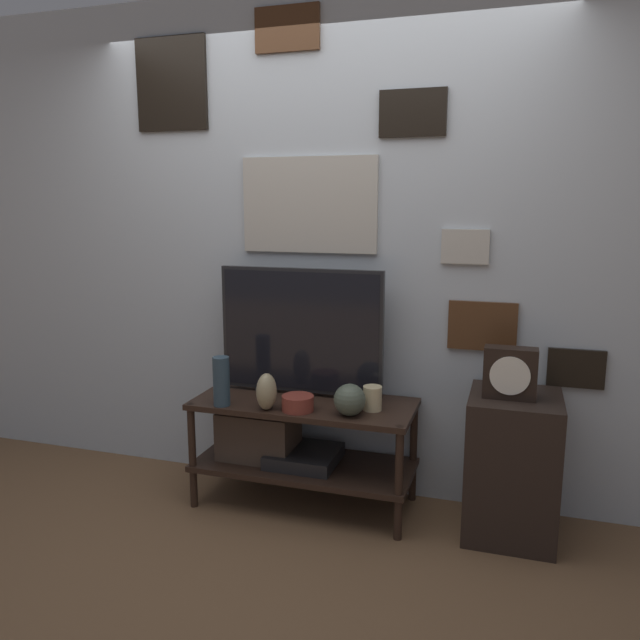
% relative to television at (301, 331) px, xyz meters
% --- Properties ---
extents(ground_plane, '(12.00, 12.00, 0.00)m').
position_rel_television_xyz_m(ground_plane, '(0.05, -0.39, -0.93)').
color(ground_plane, brown).
extents(wall_back, '(6.40, 0.08, 2.70)m').
position_rel_television_xyz_m(wall_back, '(0.05, 0.19, 0.43)').
color(wall_back, '#B2BCC6').
rests_on(wall_back, ground_plane).
extents(media_console, '(1.16, 0.49, 0.58)m').
position_rel_television_xyz_m(media_console, '(-0.05, -0.11, -0.57)').
color(media_console, black).
rests_on(media_console, ground_plane).
extents(television, '(0.90, 0.05, 0.69)m').
position_rel_television_xyz_m(television, '(0.00, 0.00, 0.00)').
color(television, black).
rests_on(television, media_console).
extents(vase_tall_ceramic, '(0.09, 0.09, 0.26)m').
position_rel_television_xyz_m(vase_tall_ceramic, '(-0.33, -0.29, -0.23)').
color(vase_tall_ceramic, '#2D4251').
rests_on(vase_tall_ceramic, media_console).
extents(vase_urn_stoneware, '(0.10, 0.12, 0.19)m').
position_rel_television_xyz_m(vase_urn_stoneware, '(-0.08, -0.29, -0.26)').
color(vase_urn_stoneware, tan).
rests_on(vase_urn_stoneware, media_console).
extents(vase_wide_bowl, '(0.16, 0.16, 0.08)m').
position_rel_television_xyz_m(vase_wide_bowl, '(0.07, -0.25, -0.32)').
color(vase_wide_bowl, brown).
rests_on(vase_wide_bowl, media_console).
extents(vase_round_glass, '(0.16, 0.16, 0.16)m').
position_rel_television_xyz_m(vase_round_glass, '(0.34, -0.25, -0.27)').
color(vase_round_glass, '#4C5647').
rests_on(vase_round_glass, media_console).
extents(candle_jar, '(0.10, 0.10, 0.12)m').
position_rel_television_xyz_m(candle_jar, '(0.43, -0.13, -0.29)').
color(candle_jar, beige).
rests_on(candle_jar, media_console).
extents(side_table, '(0.43, 0.46, 0.70)m').
position_rel_television_xyz_m(side_table, '(1.12, -0.09, -0.58)').
color(side_table, black).
rests_on(side_table, ground_plane).
extents(mantel_clock, '(0.24, 0.11, 0.24)m').
position_rel_television_xyz_m(mantel_clock, '(1.08, -0.13, -0.11)').
color(mantel_clock, black).
rests_on(mantel_clock, side_table).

